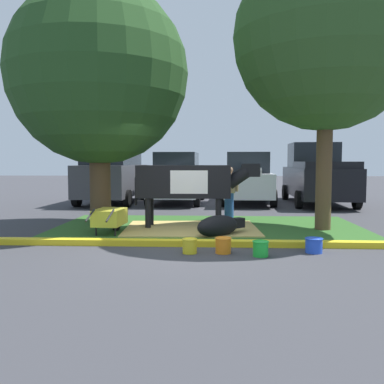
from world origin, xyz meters
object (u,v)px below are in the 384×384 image
(calf_lying, at_px, (219,226))
(bucket_orange, at_px, (223,245))
(wheelbarrow, at_px, (110,217))
(bucket_green, at_px, (261,248))
(sedan_blue, at_px, (247,179))
(shade_tree_left, at_px, (98,75))
(bucket_blue, at_px, (314,245))
(bucket_yellow, at_px, (190,246))
(pickup_truck_black, at_px, (317,175))
(cow_holstein, at_px, (188,182))
(person_handler, at_px, (229,192))
(suv_dark_grey, at_px, (113,171))
(sedan_silver, at_px, (177,178))
(shade_tree_right, at_px, (327,37))

(calf_lying, relative_size, bucket_orange, 3.93)
(wheelbarrow, bearing_deg, calf_lying, -4.27)
(bucket_green, relative_size, sedan_blue, 0.07)
(shade_tree_left, xyz_separation_m, bucket_blue, (4.74, -2.94, -3.69))
(bucket_yellow, height_order, bucket_green, bucket_green)
(bucket_orange, height_order, pickup_truck_black, pickup_truck_black)
(bucket_yellow, height_order, bucket_orange, bucket_orange)
(cow_holstein, height_order, sedan_blue, sedan_blue)
(shade_tree_left, height_order, bucket_blue, shade_tree_left)
(shade_tree_left, bearing_deg, bucket_yellow, -51.33)
(person_handler, distance_m, bucket_blue, 4.50)
(shade_tree_left, height_order, suv_dark_grey, shade_tree_left)
(cow_holstein, bearing_deg, sedan_blue, 72.82)
(person_handler, relative_size, pickup_truck_black, 0.28)
(calf_lying, bearing_deg, pickup_truck_black, 62.18)
(bucket_orange, relative_size, bucket_blue, 0.93)
(suv_dark_grey, bearing_deg, calf_lying, -60.60)
(bucket_yellow, xyz_separation_m, sedan_blue, (1.76, 9.22, 0.84))
(bucket_yellow, bearing_deg, suv_dark_grey, 111.61)
(person_handler, height_order, pickup_truck_black, pickup_truck_black)
(bucket_green, relative_size, sedan_silver, 0.07)
(shade_tree_left, relative_size, shade_tree_right, 0.90)
(bucket_green, bearing_deg, bucket_blue, 18.81)
(bucket_green, bearing_deg, cow_holstein, 115.55)
(sedan_blue, bearing_deg, calf_lying, -99.18)
(calf_lying, height_order, bucket_orange, calf_lying)
(bucket_blue, height_order, pickup_truck_black, pickup_truck_black)
(bucket_green, bearing_deg, sedan_blue, 86.92)
(person_handler, distance_m, bucket_yellow, 4.52)
(cow_holstein, height_order, bucket_blue, cow_holstein)
(wheelbarrow, height_order, suv_dark_grey, suv_dark_grey)
(calf_lying, distance_m, sedan_silver, 7.72)
(shade_tree_right, distance_m, bucket_yellow, 6.07)
(wheelbarrow, bearing_deg, shade_tree_left, 114.46)
(sedan_blue, bearing_deg, bucket_blue, -86.85)
(wheelbarrow, height_order, pickup_truck_black, pickup_truck_black)
(suv_dark_grey, height_order, pickup_truck_black, suv_dark_grey)
(bucket_yellow, relative_size, bucket_blue, 0.87)
(sedan_blue, bearing_deg, bucket_yellow, -100.84)
(sedan_blue, bearing_deg, pickup_truck_black, 0.14)
(calf_lying, xyz_separation_m, bucket_orange, (0.05, -1.69, -0.09))
(shade_tree_right, bearing_deg, calf_lying, -157.71)
(wheelbarrow, height_order, sedan_silver, sedan_silver)
(calf_lying, distance_m, bucket_orange, 1.69)
(calf_lying, relative_size, bucket_green, 4.12)
(shade_tree_left, bearing_deg, wheelbarrow, -65.54)
(bucket_green, xyz_separation_m, sedan_blue, (0.51, 9.40, 0.84))
(bucket_green, distance_m, sedan_silver, 9.74)
(calf_lying, distance_m, bucket_blue, 2.32)
(bucket_yellow, height_order, suv_dark_grey, suv_dark_grey)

